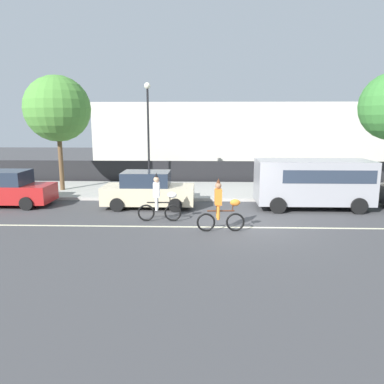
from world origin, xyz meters
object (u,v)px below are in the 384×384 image
(parked_car_beige, at_px, (148,190))
(street_lamp_post, at_px, (148,119))
(parade_cyclist_zebra, at_px, (160,200))
(parked_car_red, at_px, (7,189))
(parade_cyclist_orange, at_px, (221,208))
(parked_van_grey, at_px, (315,180))

(parked_car_beige, relative_size, street_lamp_post, 0.70)
(parked_car_beige, xyz_separation_m, street_lamp_post, (-0.71, 5.22, 3.21))
(parade_cyclist_zebra, xyz_separation_m, parked_car_red, (-7.40, 2.47, -0.06))
(parade_cyclist_orange, relative_size, parked_car_beige, 0.47)
(parade_cyclist_orange, distance_m, parked_car_beige, 4.84)
(parked_van_grey, bearing_deg, parked_car_red, 179.78)
(parade_cyclist_orange, xyz_separation_m, parked_van_grey, (4.30, 3.71, 0.44))
(parked_car_beige, bearing_deg, parked_van_grey, 0.33)
(parade_cyclist_orange, bearing_deg, parked_car_beige, 130.73)
(parade_cyclist_orange, height_order, parked_car_beige, parade_cyclist_orange)
(parked_van_grey, relative_size, parked_car_beige, 1.22)
(parked_van_grey, xyz_separation_m, parked_car_beige, (-7.46, -0.04, -0.50))
(parade_cyclist_zebra, distance_m, parked_van_grey, 7.09)
(parked_van_grey, xyz_separation_m, parked_car_red, (-14.05, 0.05, -0.50))
(street_lamp_post, bearing_deg, parade_cyclist_zebra, -78.64)
(parade_cyclist_zebra, xyz_separation_m, parade_cyclist_orange, (2.35, -1.29, 0.00))
(parked_car_beige, bearing_deg, street_lamp_post, 97.80)
(parade_cyclist_zebra, relative_size, parade_cyclist_orange, 1.00)
(parked_car_beige, bearing_deg, parade_cyclist_orange, -49.27)
(parade_cyclist_zebra, distance_m, parked_car_beige, 2.51)
(parade_cyclist_zebra, relative_size, street_lamp_post, 0.33)
(parked_van_grey, height_order, parked_car_red, parked_van_grey)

